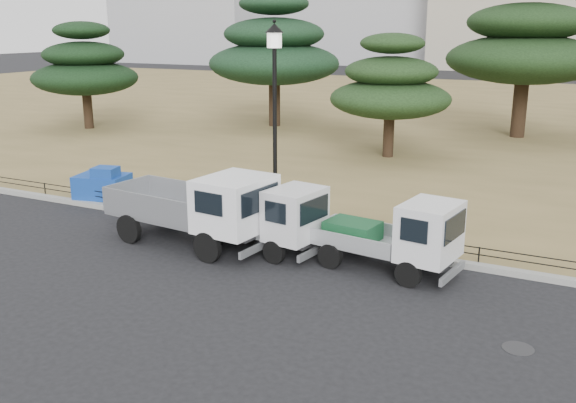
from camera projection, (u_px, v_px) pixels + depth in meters
The scene contains 14 objects.
ground at pixel (252, 271), 15.99m from camera, with size 220.00×220.00×0.00m, color black.
lawn at pixel (483, 117), 42.31m from camera, with size 120.00×56.00×0.15m, color olive.
curb at pixel (297, 238), 18.21m from camera, with size 120.00×0.25×0.16m, color gray.
truck_large at pixel (198, 205), 17.52m from camera, with size 4.99×2.38×2.10m.
truck_kei_front at pixel (269, 218), 17.16m from camera, with size 3.69×2.00×1.86m.
truck_kei_rear at pixel (395, 235), 15.70m from camera, with size 3.77×1.99×1.89m.
street_lamp at pixel (275, 94), 17.78m from camera, with size 0.52×0.52×5.81m.
pipe_fence at pixel (300, 224), 18.24m from camera, with size 38.00×0.04×0.40m.
tarp_pile at pixel (103, 185), 22.08m from camera, with size 1.94×1.60×1.13m.
manhole at pixel (518, 348), 12.14m from camera, with size 0.60×0.60×0.01m, color #2D2D30.
pine_west_far at pixel (84, 67), 36.20m from camera, with size 5.92×5.92×5.98m.
pine_west_near at pixel (274, 50), 36.86m from camera, with size 7.57×7.57×7.57m.
pine_center_left at pixel (391, 86), 28.27m from camera, with size 5.36×5.36×5.45m.
pine_center_right at pixel (526, 43), 32.93m from camera, with size 7.96×7.96×8.44m.
Camera 1 is at (7.54, -12.95, 5.92)m, focal length 40.00 mm.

